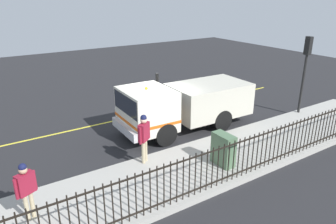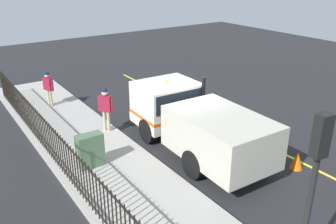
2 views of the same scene
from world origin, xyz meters
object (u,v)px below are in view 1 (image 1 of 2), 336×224
object	(u,v)px
worker_standing	(144,134)
pedestrian_distant	(26,186)
work_truck	(180,103)
traffic_light_near	(306,60)
traffic_cone	(204,99)
utility_cabinet	(223,149)

from	to	relation	value
worker_standing	pedestrian_distant	world-z (taller)	worker_standing
work_truck	traffic_light_near	distance (m)	6.47
pedestrian_distant	traffic_cone	xyz separation A→B (m)	(-5.08, 10.05, -0.88)
pedestrian_distant	traffic_light_near	world-z (taller)	traffic_light_near
work_truck	pedestrian_distant	world-z (taller)	work_truck
worker_standing	traffic_cone	distance (m)	7.33
worker_standing	utility_cabinet	world-z (taller)	worker_standing
pedestrian_distant	traffic_cone	world-z (taller)	pedestrian_distant
pedestrian_distant	traffic_light_near	xyz separation A→B (m)	(-1.17, 12.97, 1.65)
work_truck	traffic_light_near	xyz separation A→B (m)	(1.81, 6.00, 1.59)
traffic_light_near	utility_cabinet	size ratio (longest dim) A/B	3.29
traffic_light_near	traffic_cone	bearing A→B (deg)	45.03
traffic_cone	worker_standing	bearing A→B (deg)	-55.82
utility_cabinet	traffic_cone	world-z (taller)	utility_cabinet
worker_standing	utility_cabinet	distance (m)	2.80
utility_cabinet	traffic_light_near	bearing A→B (deg)	105.00
work_truck	utility_cabinet	distance (m)	3.72
work_truck	traffic_cone	xyz separation A→B (m)	(-2.10, 3.07, -0.95)
traffic_light_near	traffic_cone	size ratio (longest dim) A/B	6.11
worker_standing	pedestrian_distant	size ratio (longest dim) A/B	1.08
pedestrian_distant	utility_cabinet	xyz separation A→B (m)	(0.63, 6.25, -0.45)
work_truck	utility_cabinet	xyz separation A→B (m)	(3.61, -0.72, -0.51)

